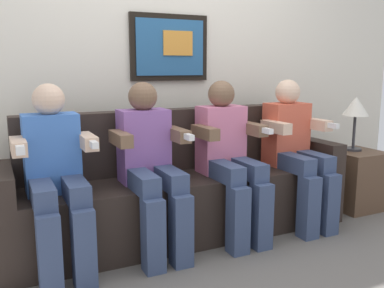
# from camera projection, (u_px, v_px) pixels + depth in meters

# --- Properties ---
(ground_plane) EXTENTS (6.35, 6.35, 0.00)m
(ground_plane) POSITION_uv_depth(u_px,v_px,m) (202.00, 251.00, 2.78)
(ground_plane) COLOR #66605B
(back_wall_assembly) EXTENTS (4.89, 0.10, 2.60)m
(back_wall_assembly) POSITION_uv_depth(u_px,v_px,m) (158.00, 54.00, 3.22)
(back_wall_assembly) COLOR silver
(back_wall_assembly) RESTS_ON ground_plane
(couch) EXTENTS (2.49, 0.58, 0.90)m
(couch) POSITION_uv_depth(u_px,v_px,m) (181.00, 193.00, 3.02)
(couch) COLOR #2D231E
(couch) RESTS_ON ground_plane
(person_leftmost) EXTENTS (0.46, 0.56, 1.11)m
(person_leftmost) POSITION_uv_depth(u_px,v_px,m) (56.00, 171.00, 2.44)
(person_leftmost) COLOR #3F72CC
(person_leftmost) RESTS_ON ground_plane
(person_left_center) EXTENTS (0.46, 0.56, 1.11)m
(person_left_center) POSITION_uv_depth(u_px,v_px,m) (150.00, 162.00, 2.69)
(person_left_center) COLOR #8C59A5
(person_left_center) RESTS_ON ground_plane
(person_right_center) EXTENTS (0.46, 0.56, 1.11)m
(person_right_center) POSITION_uv_depth(u_px,v_px,m) (229.00, 154.00, 2.94)
(person_right_center) COLOR pink
(person_right_center) RESTS_ON ground_plane
(person_rightmost) EXTENTS (0.46, 0.56, 1.11)m
(person_rightmost) POSITION_uv_depth(u_px,v_px,m) (296.00, 147.00, 3.19)
(person_rightmost) COLOR #D8593F
(person_rightmost) RESTS_ON ground_plane
(side_table_right) EXTENTS (0.40, 0.40, 0.50)m
(side_table_right) POSITION_uv_depth(u_px,v_px,m) (355.00, 180.00, 3.61)
(side_table_right) COLOR brown
(side_table_right) RESTS_ON ground_plane
(table_lamp) EXTENTS (0.22, 0.22, 0.46)m
(table_lamp) POSITION_uv_depth(u_px,v_px,m) (356.00, 109.00, 3.53)
(table_lamp) COLOR #333338
(table_lamp) RESTS_ON side_table_right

